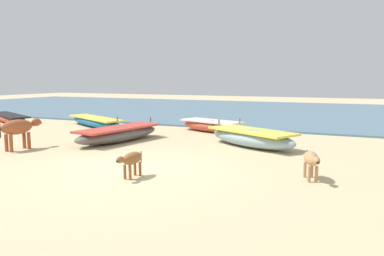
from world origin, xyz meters
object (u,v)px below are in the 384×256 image
(fishing_boat_3, at_px, (251,137))
(fishing_boat_4, at_px, (9,118))
(fishing_boat_5, at_px, (119,134))
(calf_near_brown, at_px, (131,159))
(fishing_boat_1, at_px, (96,122))
(calf_far_tan, at_px, (311,160))
(cow_adult_rust, at_px, (19,128))
(fishing_boat_0, at_px, (212,126))

(fishing_boat_3, bearing_deg, fishing_boat_4, 20.99)
(fishing_boat_3, distance_m, fishing_boat_5, 4.75)
(fishing_boat_4, xyz_separation_m, calf_near_brown, (11.96, -6.71, 0.19))
(fishing_boat_1, distance_m, fishing_boat_4, 5.24)
(fishing_boat_3, relative_size, calf_far_tan, 3.80)
(fishing_boat_3, relative_size, fishing_boat_5, 0.92)
(fishing_boat_4, relative_size, calf_near_brown, 5.09)
(cow_adult_rust, bearing_deg, calf_far_tan, -84.30)
(fishing_boat_5, bearing_deg, calf_near_brown, -132.32)
(fishing_boat_4, distance_m, calf_near_brown, 13.72)
(calf_far_tan, bearing_deg, fishing_boat_0, -163.03)
(fishing_boat_1, relative_size, calf_near_brown, 4.93)
(cow_adult_rust, bearing_deg, fishing_boat_3, -55.98)
(fishing_boat_5, distance_m, calf_near_brown, 5.20)
(calf_near_brown, bearing_deg, fishing_boat_3, 167.50)
(fishing_boat_3, bearing_deg, fishing_boat_5, 40.11)
(fishing_boat_4, height_order, cow_adult_rust, cow_adult_rust)
(fishing_boat_1, height_order, calf_far_tan, fishing_boat_1)
(fishing_boat_3, xyz_separation_m, fishing_boat_5, (-4.64, -0.99, -0.02))
(fishing_boat_3, bearing_deg, cow_adult_rust, 56.78)
(fishing_boat_3, xyz_separation_m, cow_adult_rust, (-6.61, -3.63, 0.39))
(fishing_boat_3, distance_m, fishing_boat_4, 13.47)
(cow_adult_rust, distance_m, calf_far_tan, 8.98)
(fishing_boat_1, relative_size, fishing_boat_5, 1.14)
(fishing_boat_0, bearing_deg, fishing_boat_1, -154.27)
(fishing_boat_4, relative_size, fishing_boat_5, 1.18)
(fishing_boat_0, bearing_deg, fishing_boat_4, -155.38)
(fishing_boat_0, distance_m, fishing_boat_4, 10.91)
(fishing_boat_3, bearing_deg, calf_far_tan, 151.64)
(fishing_boat_5, relative_size, cow_adult_rust, 2.64)
(fishing_boat_0, xyz_separation_m, cow_adult_rust, (-4.09, -6.42, 0.44))
(fishing_boat_0, height_order, fishing_boat_1, fishing_boat_0)
(fishing_boat_3, distance_m, calf_far_tan, 4.28)
(fishing_boat_3, height_order, fishing_boat_4, fishing_boat_3)
(cow_adult_rust, relative_size, calf_near_brown, 1.64)
(fishing_boat_3, relative_size, cow_adult_rust, 2.43)
(cow_adult_rust, bearing_deg, fishing_boat_4, 57.28)
(fishing_boat_1, relative_size, calf_far_tan, 4.71)
(fishing_boat_0, relative_size, calf_far_tan, 3.44)
(fishing_boat_0, xyz_separation_m, calf_far_tan, (4.89, -6.35, 0.19))
(fishing_boat_1, relative_size, cow_adult_rust, 3.01)
(fishing_boat_4, bearing_deg, fishing_boat_3, -161.93)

